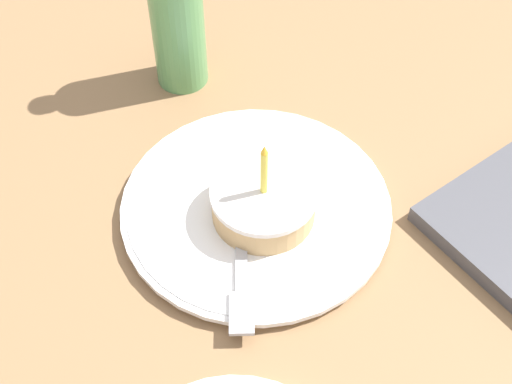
# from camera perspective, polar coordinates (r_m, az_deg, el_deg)

# --- Properties ---
(ground_plane) EXTENTS (2.40, 2.40, 0.04)m
(ground_plane) POSITION_cam_1_polar(r_m,az_deg,el_deg) (0.79, -1.43, -2.99)
(ground_plane) COLOR olive
(ground_plane) RESTS_ON ground
(plate) EXTENTS (0.29, 0.29, 0.02)m
(plate) POSITION_cam_1_polar(r_m,az_deg,el_deg) (0.77, 0.00, -1.25)
(plate) COLOR white
(plate) RESTS_ON ground_plane
(cake_slice) EXTENTS (0.11, 0.11, 0.10)m
(cake_slice) POSITION_cam_1_polar(r_m,az_deg,el_deg) (0.74, 0.62, -0.81)
(cake_slice) COLOR tan
(cake_slice) RESTS_ON plate
(fork) EXTENTS (0.11, 0.14, 0.00)m
(fork) POSITION_cam_1_polar(r_m,az_deg,el_deg) (0.71, -1.17, -6.36)
(fork) COLOR #B2B2B7
(fork) RESTS_ON plate
(bottle) EXTENTS (0.06, 0.06, 0.24)m
(bottle) POSITION_cam_1_polar(r_m,az_deg,el_deg) (0.87, -6.37, 13.98)
(bottle) COLOR #599959
(bottle) RESTS_ON ground_plane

